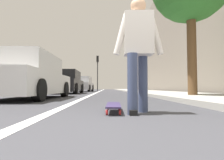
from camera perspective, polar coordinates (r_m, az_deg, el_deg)
ground_plane at (r=11.19m, az=-0.23°, el=-4.39°), size 80.00×80.00×0.00m
lane_stripe_white at (r=21.20m, az=-3.75°, el=-3.53°), size 52.00×0.16×0.01m
sidewalk_curb at (r=19.47m, az=8.26°, el=-3.42°), size 52.00×3.20×0.12m
building_facade at (r=24.33m, az=12.26°, el=8.47°), size 40.00×1.20×9.99m
skateboard at (r=2.66m, az=0.49°, el=-8.17°), size 0.85×0.23×0.11m
skater_person at (r=2.60m, az=8.37°, el=10.45°), size 0.45×0.72×1.64m
parked_car_near at (r=6.57m, az=-25.37°, el=0.65°), size 4.32×2.04×1.46m
parked_car_mid at (r=12.10m, az=-14.59°, el=-0.79°), size 4.31×1.97×1.48m
parked_car_far at (r=18.35m, az=-9.47°, el=-1.39°), size 4.11×2.08×1.50m
traffic_light at (r=22.52m, az=-4.64°, el=4.25°), size 0.33×0.28×4.40m
pedestrian_distant at (r=13.88m, az=9.75°, el=-0.32°), size 0.44×0.68×1.56m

